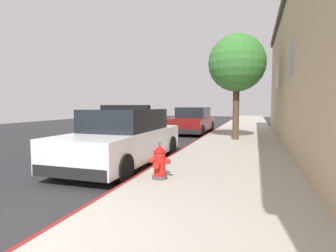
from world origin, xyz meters
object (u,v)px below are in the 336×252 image
Objects in this scene: police_cruiser at (124,138)px; fire_hydrant at (160,162)px; street_tree at (237,64)px; parked_car_silver_ahead at (193,121)px.

police_cruiser is 6.37× the size of fire_hydrant.
street_tree is (1.04, 7.19, 3.00)m from fire_hydrant.
street_tree is at bearing -52.06° from parked_car_silver_ahead.
street_tree is at bearing 63.85° from police_cruiser.
police_cruiser is at bearing -89.92° from parked_car_silver_ahead.
parked_car_silver_ahead is (-0.01, 8.99, -0.00)m from police_cruiser.
police_cruiser is 8.99m from parked_car_silver_ahead.
fire_hydrant is 7.86m from street_tree.
fire_hydrant is at bearing -45.32° from police_cruiser.
street_tree reaches higher than police_cruiser.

